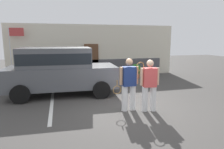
# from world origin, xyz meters

# --- Properties ---
(ground_plane) EXTENTS (40.00, 40.00, 0.00)m
(ground_plane) POSITION_xyz_m (0.00, 0.00, 0.00)
(ground_plane) COLOR #423F3D
(parking_stripe_0) EXTENTS (0.12, 4.40, 0.01)m
(parking_stripe_0) POSITION_xyz_m (-2.64, 1.50, 0.00)
(parking_stripe_0) COLOR silver
(parking_stripe_0) RESTS_ON ground_plane
(house_frontage) EXTENTS (10.72, 0.40, 3.31)m
(house_frontage) POSITION_xyz_m (-0.00, 6.68, 1.56)
(house_frontage) COLOR beige
(house_frontage) RESTS_ON ground_plane
(parked_suv) EXTENTS (4.67, 2.31, 2.05)m
(parked_suv) POSITION_xyz_m (-2.29, 2.62, 1.15)
(parked_suv) COLOR #4C4F54
(parked_suv) RESTS_ON ground_plane
(tennis_player_man) EXTENTS (0.92, 0.29, 1.78)m
(tennis_player_man) POSITION_xyz_m (-0.08, -0.01, 0.92)
(tennis_player_man) COLOR white
(tennis_player_man) RESTS_ON ground_plane
(tennis_player_woman) EXTENTS (0.78, 0.32, 1.75)m
(tennis_player_woman) POSITION_xyz_m (0.57, -0.24, 0.91)
(tennis_player_woman) COLOR white
(tennis_player_woman) RESTS_ON ground_plane
(potted_plant_by_porch) EXTENTS (0.68, 0.68, 0.89)m
(potted_plant_by_porch) POSITION_xyz_m (2.29, 5.32, 0.49)
(potted_plant_by_porch) COLOR #9E5638
(potted_plant_by_porch) RESTS_ON ground_plane
(flag_pole) EXTENTS (0.80, 0.05, 3.07)m
(flag_pole) POSITION_xyz_m (-4.75, 6.17, 2.13)
(flag_pole) COLOR silver
(flag_pole) RESTS_ON ground_plane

